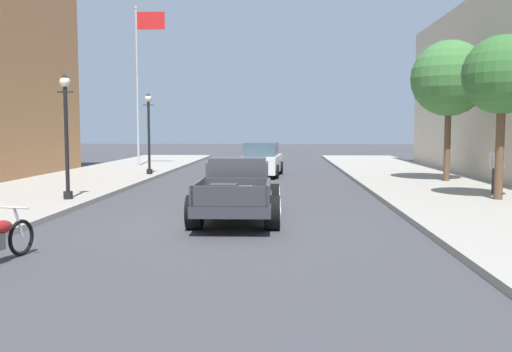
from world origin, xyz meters
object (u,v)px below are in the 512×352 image
Objects in this scene: street_lamp_far at (149,127)px; street_tree_second at (449,79)px; flagpole at (141,69)px; pedestrian_sidewalk_right at (497,166)px; hotrod_truck_gunmetal at (238,190)px; street_lamp_near at (66,127)px; street_tree_nearest at (502,76)px; car_background_white at (262,161)px.

street_tree_second is (13.20, -2.80, 1.98)m from street_lamp_far.
pedestrian_sidewalk_right is at bearing -41.09° from flagpole.
street_tree_second is at bearing 93.83° from pedestrian_sidewalk_right.
street_lamp_near reaches higher than hotrod_truck_gunmetal.
hotrod_truck_gunmetal is at bearing -68.49° from flagpole.
hotrod_truck_gunmetal is at bearing -158.22° from street_tree_nearest.
pedestrian_sidewalk_right is at bearing 8.31° from street_lamp_near.
street_lamp_near is (-5.61, -10.28, 1.62)m from car_background_white.
street_lamp_near is at bearing -91.59° from street_lamp_far.
flagpole reaches higher than street_lamp_far.
street_tree_second reaches higher than hotrod_truck_gunmetal.
hotrod_truck_gunmetal is 1.29× the size of street_lamp_near.
flagpole is at bearing 135.07° from street_tree_nearest.
flagpole is (-1.86, 5.95, 3.39)m from street_lamp_far.
street_tree_nearest is (14.88, -14.84, -1.85)m from flagpole.
street_lamp_near is 15.86m from flagpole.
street_lamp_far reaches higher than pedestrian_sidewalk_right.
street_lamp_far is 15.84m from street_tree_nearest.
pedestrian_sidewalk_right is 3.22m from street_tree_nearest.
pedestrian_sidewalk_right reaches higher than hotrod_truck_gunmetal.
street_lamp_far is 13.64m from street_tree_second.
street_tree_nearest is (-0.49, -1.44, 2.84)m from pedestrian_sidewalk_right.
street_lamp_near is (-13.78, -2.01, 1.30)m from pedestrian_sidewalk_right.
pedestrian_sidewalk_right is 20.93m from flagpole.
flagpole reaches higher than street_tree_nearest.
street_tree_nearest reaches higher than pedestrian_sidewalk_right.
pedestrian_sidewalk_right is (8.29, 4.56, 0.33)m from hotrod_truck_gunmetal.
car_background_white is 0.88× the size of street_tree_nearest.
flagpole is at bearing 111.51° from hotrod_truck_gunmetal.
hotrod_truck_gunmetal is at bearing -90.54° from car_background_white.
street_tree_nearest is at bearing 2.46° from street_lamp_near.
street_lamp_far is (-5.34, -0.82, 1.62)m from car_background_white.
street_tree_nearest is at bearing -44.93° from flagpole.
car_background_white is 5.64m from street_lamp_far.
hotrod_truck_gunmetal is 9.47m from pedestrian_sidewalk_right.
pedestrian_sidewalk_right is at bearing -86.17° from street_tree_second.
car_background_white is at bearing 155.23° from street_tree_second.
street_tree_nearest is at bearing -51.66° from car_background_white.
street_tree_second is at bearing -11.99° from street_lamp_far.
street_lamp_far is at bearing -171.26° from car_background_white.
car_background_white is at bearing 61.41° from street_lamp_near.
pedestrian_sidewalk_right is 0.33× the size of street_tree_nearest.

